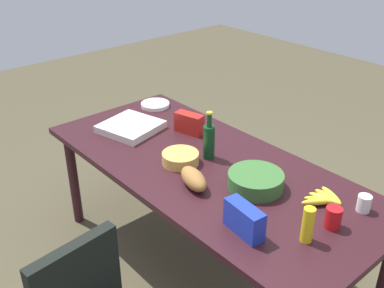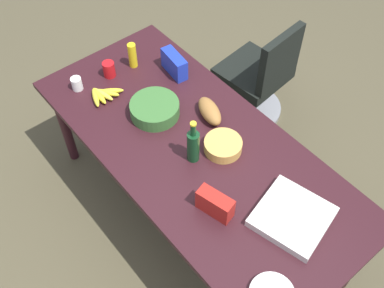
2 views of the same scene
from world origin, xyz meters
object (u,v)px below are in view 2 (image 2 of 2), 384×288
Objects in this scene: wine_bottle at (193,145)px; mustard_bottle at (132,55)px; pizza_box at (292,217)px; bread_loaf at (210,111)px; banana_bunch at (103,94)px; chip_bag_blue at (174,64)px; paper_cup at (77,84)px; chip_bag_red at (215,204)px; chip_bowl at (223,146)px; red_solo_cup at (109,69)px; office_chair at (257,83)px; conference_table at (195,154)px; salad_bowl at (155,109)px.

wine_bottle is 1.70× the size of mustard_bottle.
bread_loaf is at bearing 156.15° from pizza_box.
banana_bunch is 0.51m from chip_bag_blue.
banana_bunch is 0.20m from paper_cup.
chip_bag_red reaches higher than pizza_box.
chip_bowl is (0.06, 0.18, -0.08)m from wine_bottle.
banana_bunch is 2.13× the size of red_solo_cup.
wine_bottle is at bearing -65.05° from office_chair.
banana_bunch is at bearing -143.72° from bread_loaf.
pizza_box is (0.30, 0.28, -0.05)m from chip_bag_red.
wine_bottle is at bearing -48.93° from conference_table.
chip_bag_blue reaches higher than office_chair.
conference_table is 0.28m from bread_loaf.
chip_bag_blue is (-1.28, 0.23, 0.05)m from pizza_box.
bread_loaf is (0.74, 0.51, 0.01)m from paper_cup.
conference_table is 9.85× the size of chip_bowl.
mustard_bottle is at bearing 110.76° from banana_bunch.
bread_loaf is at bearing 119.86° from conference_table.
chip_bowl is at bearing -15.40° from chip_bag_blue.
paper_cup is (-1.27, -0.08, -0.03)m from chip_bag_red.
banana_bunch is at bearing -44.99° from red_solo_cup.
office_chair is 2.98× the size of salad_bowl.
wine_bottle is 1.54× the size of chip_bag_red.
salad_bowl is (0.09, -1.05, 0.48)m from office_chair.
bread_loaf reaches higher than conference_table.
banana_bunch is at bearing 177.11° from pizza_box.
chip_bag_blue is at bearing 164.60° from chip_bowl.
wine_bottle is 2.80× the size of red_solo_cup.
bread_loaf is at bearing 34.29° from paper_cup.
chip_bag_red is 0.42m from chip_bowl.
salad_bowl is at bearing 2.87° from red_solo_cup.
banana_bunch is (-0.33, -0.17, -0.02)m from salad_bowl.
banana_bunch is at bearing 179.63° from chip_bag_red.
chip_bowl is at bearing 132.09° from chip_bag_red.
chip_bag_red is 0.83× the size of bread_loaf.
pizza_box is at bearing 43.41° from chip_bag_red.
red_solo_cup reaches higher than banana_bunch.
mustard_bottle is 0.42m from paper_cup.
bread_loaf is at bearing 122.80° from wine_bottle.
wine_bottle is 0.86× the size of pizza_box.
bread_loaf is (0.57, 0.42, 0.02)m from banana_bunch.
bread_loaf is at bearing 7.56° from mustard_bottle.
chip_bag_red is at bearing -27.19° from chip_bag_blue.
conference_table is at bearing -138.45° from chip_bowl.
red_solo_cup reaches higher than salad_bowl.
mustard_bottle is at bearing 178.84° from chip_bowl.
salad_bowl is at bearing 174.90° from wine_bottle.
pizza_box is 1.61m from paper_cup.
bread_loaf is at bearing -68.15° from office_chair.
bread_loaf reaches higher than pizza_box.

